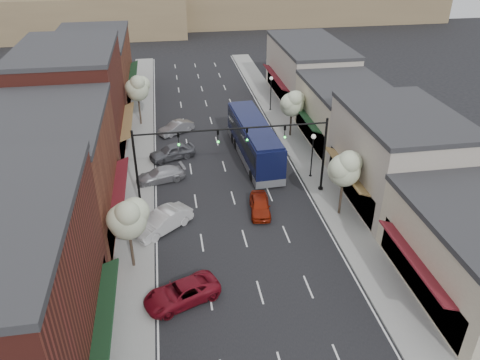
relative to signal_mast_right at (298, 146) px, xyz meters
name	(u,v)px	position (x,y,z in m)	size (l,w,h in m)	color
ground	(249,255)	(-5.62, -8.00, -4.62)	(160.00, 160.00, 0.00)	black
sidewalk_left	(139,152)	(-14.02, 10.50, -4.55)	(2.80, 73.00, 0.15)	gray
sidewalk_right	(294,141)	(2.78, 10.50, -4.55)	(2.80, 73.00, 0.15)	gray
curb_left	(152,151)	(-12.62, 10.50, -4.55)	(0.25, 73.00, 0.17)	gray
curb_right	(282,142)	(1.38, 10.50, -4.55)	(0.25, 73.00, 0.17)	gray
bldg_left_midnear	(50,175)	(-19.85, -2.00, 0.03)	(10.14, 14.10, 9.40)	brown
bldg_left_midfar	(74,102)	(-19.86, 12.00, 0.78)	(10.14, 14.10, 10.90)	maroon
bldg_left_far	(94,69)	(-19.84, 28.00, -0.46)	(10.14, 18.10, 8.40)	brown
bldg_right_near	(479,255)	(8.07, -14.00, -1.70)	(9.14, 12.10, 5.90)	beige
bldg_right_midnear	(397,157)	(8.10, -2.00, -0.72)	(9.14, 12.10, 7.90)	#AEA195
bldg_right_midfar	(345,113)	(8.08, 10.00, -1.46)	(9.14, 12.10, 6.40)	beige
bldg_right_far	(308,71)	(8.09, 24.00, -0.96)	(9.14, 16.10, 7.40)	#AEA195
hill_near	(61,14)	(-30.62, 70.00, -0.62)	(50.00, 20.00, 8.00)	#7A6647
signal_mast_right	(298,146)	(0.00, 0.00, 0.00)	(8.22, 0.46, 7.00)	black
signal_mast_left	(165,156)	(-11.24, 0.00, 0.00)	(8.22, 0.46, 7.00)	black
tree_right_near	(345,168)	(2.73, -4.05, -0.17)	(2.85, 2.65, 5.95)	#47382B
tree_right_far	(292,103)	(2.73, 11.95, -0.63)	(2.85, 2.65, 5.43)	#47382B
tree_left_near	(128,218)	(-13.87, -8.05, -0.40)	(2.85, 2.65, 5.69)	#47382B
tree_left_far	(138,88)	(-13.87, 17.95, -0.02)	(2.85, 2.65, 6.13)	#47382B
lamp_post_near	(313,149)	(2.18, 2.50, -1.62)	(0.44, 0.44, 4.44)	black
lamp_post_far	(271,88)	(2.18, 20.00, -1.62)	(0.44, 0.44, 4.44)	black
coach_bus	(254,140)	(-2.39, 7.26, -2.58)	(3.52, 13.02, 3.94)	#0D1134
red_hatchback	(260,205)	(-3.74, -2.60, -3.93)	(1.62, 4.04, 1.38)	maroon
parked_car_a	(182,293)	(-10.74, -11.94, -3.94)	(2.27, 4.93, 1.37)	maroon
parked_car_b	(163,221)	(-11.77, -3.84, -3.80)	(1.75, 5.01, 1.65)	silver
parked_car_c	(161,175)	(-11.82, 4.05, -3.96)	(1.86, 4.57, 1.33)	#AAAAB0
parked_car_d	(172,152)	(-10.59, 8.55, -3.83)	(1.87, 4.66, 1.59)	#585A60
parked_car_e	(176,128)	(-9.91, 14.84, -3.94)	(1.45, 4.16, 1.37)	#95969A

